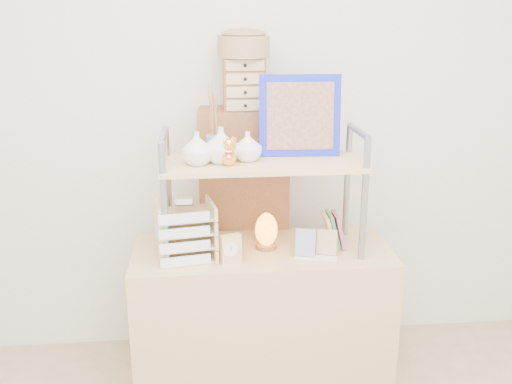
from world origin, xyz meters
TOP-DOWN VIEW (x-y plane):
  - room_shell at (0.00, 0.39)m, footprint 3.42×3.41m
  - desk at (0.00, 1.20)m, footprint 1.20×0.50m
  - cabinet at (-0.05, 1.57)m, footprint 0.46×0.27m
  - hutch at (-0.04, 1.21)m, footprint 0.90×0.34m
  - letter_tray at (-0.35, 1.14)m, footprint 0.27×0.26m
  - salt_lamp at (0.02, 1.21)m, footprint 0.11×0.11m
  - desk_clock at (-0.15, 1.07)m, footprint 0.10×0.06m
  - postcard_stand at (0.23, 1.09)m, footprint 0.20×0.10m
  - drawer_chest at (-0.05, 1.55)m, footprint 0.20×0.16m
  - woven_basket at (-0.05, 1.55)m, footprint 0.25×0.25m

SIDE VIEW (x-z plane):
  - desk at x=0.00m, z-range 0.00..0.75m
  - cabinet at x=-0.05m, z-range 0.00..1.35m
  - postcard_stand at x=0.23m, z-range 0.72..0.86m
  - desk_clock at x=-0.15m, z-range 0.75..0.88m
  - salt_lamp at x=0.02m, z-range 0.75..0.93m
  - letter_tray at x=-0.35m, z-range 0.72..1.01m
  - hutch at x=-0.04m, z-range 0.80..1.59m
  - drawer_chest at x=-0.05m, z-range 1.35..1.60m
  - woven_basket at x=-0.05m, z-range 1.60..1.70m
  - room_shell at x=0.00m, z-range 0.39..3.00m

